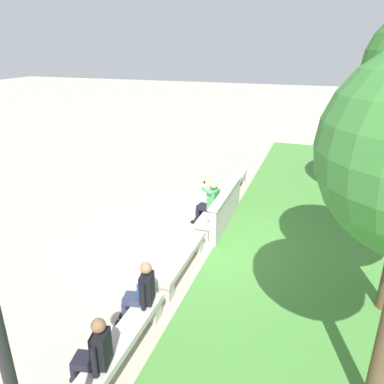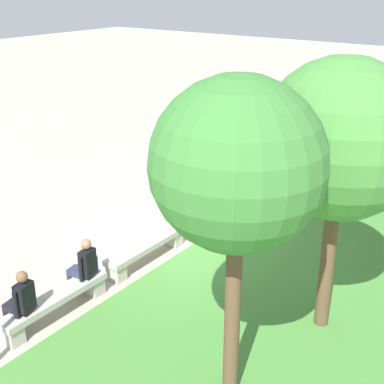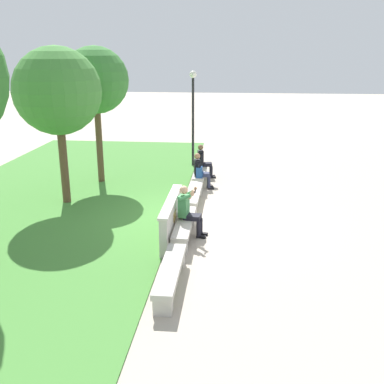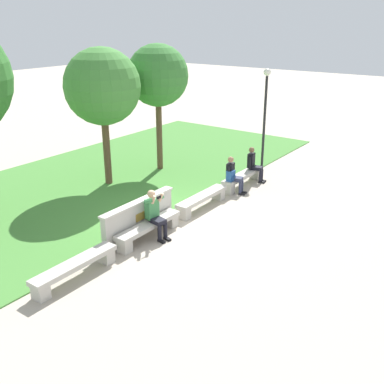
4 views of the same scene
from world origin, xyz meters
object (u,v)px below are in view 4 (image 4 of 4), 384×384
Objects in this scene: bench_mid at (202,199)px; person_companion at (254,163)px; person_photographer at (155,212)px; backpack at (231,176)px; tree_left_background at (102,87)px; lamp_post at (265,104)px; tree_right_background at (158,76)px; bench_near at (149,228)px; bench_main at (75,267)px; bench_far at (243,177)px; person_distant at (233,174)px.

bench_mid is 3.20m from person_companion.
person_photographer is 3.96m from backpack.
lamp_post is at bearing -34.86° from tree_left_background.
tree_right_background reaches higher than person_photographer.
bench_near is at bearing 179.35° from person_companion.
bench_main is 2.74m from person_photographer.
person_companion is (0.66, -0.06, 0.36)m from bench_far.
lamp_post reaches higher than bench_near.
tree_left_background reaches higher than bench_far.
person_distant is at bearing -7.25° from backpack.
person_distant is (4.27, -0.06, 0.36)m from bench_near.
tree_left_background is (-1.85, 4.06, 2.75)m from person_distant.
person_companion is 0.27× the size of tree_right_background.
bench_main is 10.22m from lamp_post.
bench_near is 1.00× the size of bench_mid.
bench_mid is 1.78m from person_distant.
tree_right_background is (-0.26, 3.58, 3.27)m from bench_far.
backpack is at bearing -66.84° from tree_left_background.
person_distant is 3.71m from lamp_post.
person_distant is at bearing 0.16° from person_photographer.
bench_mid is at bearing 178.83° from person_companion.
bench_mid is 1.00× the size of bench_far.
bench_main is 8.77m from tree_right_background.
person_companion is (3.18, -0.06, 0.36)m from bench_mid.
tree_left_background is 6.20m from lamp_post.
person_photographer is (-4.86, -0.08, 0.43)m from bench_far.
bench_mid and bench_far have the same top height.
person_photographer is 1.05× the size of person_companion.
bench_mid is at bearing 0.00° from bench_main.
bench_main is 5.04m from bench_mid.
lamp_post is at bearing 17.63° from person_companion.
bench_main is at bearing 180.00° from bench_mid.
bench_far is at bearing 4.76° from person_distant.
backpack is 4.72m from tree_right_background.
backpack reaches higher than bench_mid.
person_companion is (1.44, 0.00, 0.00)m from person_distant.
tree_right_background reaches higher than bench_mid.
backpack is at bearing -170.76° from lamp_post.
bench_far is at bearing 174.39° from person_companion.
tree_right_background is (0.65, 3.63, 2.95)m from backpack.
person_companion is 4.75m from tree_right_background.
lamp_post is at bearing -49.32° from tree_right_background.
bench_near is at bearing -176.25° from lamp_post.
bench_main is at bearing 179.55° from person_companion.
tree_right_background is (4.61, 3.66, 2.84)m from person_photographer.
tree_left_background is 1.24× the size of lamp_post.
bench_mid is (2.52, 0.00, 0.00)m from bench_near.
bench_far is 1.79× the size of person_distant.
bench_far is at bearing 3.13° from backpack.
person_distant is 2.94× the size of backpack.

